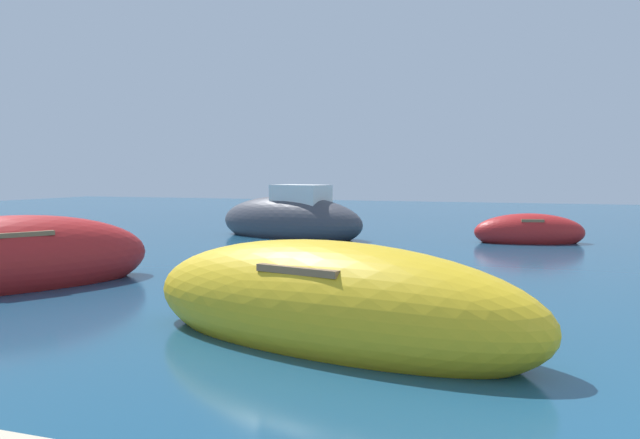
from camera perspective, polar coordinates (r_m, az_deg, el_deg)
moored_boat_0 at (r=7.93m, az=0.81°, el=-7.45°), size 5.59×3.00×1.57m
moored_boat_1 at (r=19.91m, az=17.45°, el=-1.04°), size 3.29×1.92×1.09m
moored_boat_3 at (r=20.70m, az=-2.53°, el=-0.09°), size 5.51×3.13×2.00m
moored_boat_5 at (r=12.89m, az=-24.94°, el=-3.29°), size 3.93×5.36×1.63m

